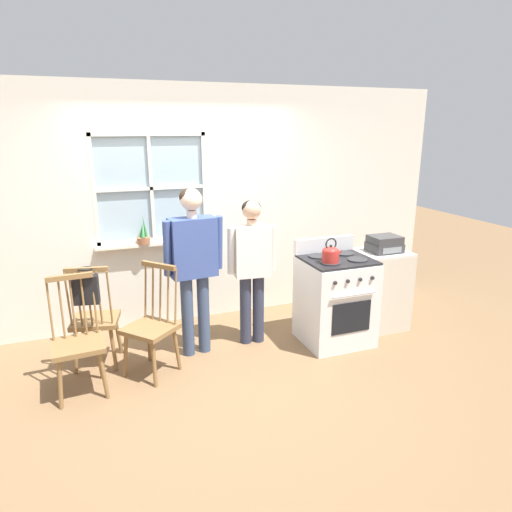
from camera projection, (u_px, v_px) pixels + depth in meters
name	position (u px, v px, depth m)	size (l,w,h in m)	color
ground_plane	(225.00, 372.00, 4.31)	(16.00, 16.00, 0.00)	brown
wall_back	(189.00, 208.00, 5.21)	(6.40, 0.16, 2.70)	silver
chair_by_window	(95.00, 321.00, 4.34)	(0.49, 0.48, 1.03)	olive
chair_near_wall	(152.00, 327.00, 4.20)	(0.58, 0.58, 1.03)	olive
chair_center_cluster	(78.00, 344.00, 3.88)	(0.45, 0.44, 1.03)	olive
person_elderly_left	(193.00, 255.00, 4.41)	(0.60, 0.25, 1.69)	#384766
person_teen_center	(252.00, 260.00, 4.68)	(0.52, 0.25, 1.53)	#2D3347
stove	(335.00, 299.00, 4.83)	(0.70, 0.68, 1.08)	silver
kettle	(331.00, 254.00, 4.51)	(0.21, 0.17, 0.25)	red
potted_plant	(143.00, 237.00, 5.02)	(0.15, 0.15, 0.31)	#935B3D
handbag	(86.00, 289.00, 4.00)	(0.23, 0.22, 0.31)	black
side_counter	(380.00, 289.00, 5.19)	(0.55, 0.50, 0.90)	beige
stereo	(384.00, 244.00, 5.03)	(0.34, 0.29, 0.18)	#38383A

